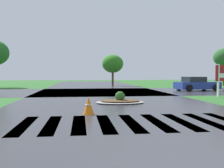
% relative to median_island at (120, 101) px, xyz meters
% --- Properties ---
extents(asphalt_roadway, '(11.40, 80.00, 0.01)m').
position_rel_median_island_xyz_m(asphalt_roadway, '(-0.49, -0.33, -0.14)').
color(asphalt_roadway, '#35353A').
rests_on(asphalt_roadway, ground).
extents(asphalt_cross_road, '(90.00, 10.26, 0.01)m').
position_rel_median_island_xyz_m(asphalt_cross_road, '(-0.49, 9.19, -0.14)').
color(asphalt_cross_road, '#35353A').
rests_on(asphalt_cross_road, ground).
extents(crosswalk_stripes, '(7.65, 3.35, 0.01)m').
position_rel_median_island_xyz_m(crosswalk_stripes, '(-0.49, -5.80, -0.14)').
color(crosswalk_stripes, white).
rests_on(crosswalk_stripes, ground).
extents(median_island, '(2.75, 1.85, 0.68)m').
position_rel_median_island_xyz_m(median_island, '(0.00, 0.00, 0.00)').
color(median_island, '#9E9B93').
rests_on(median_island, ground).
extents(car_blue_compact, '(4.41, 2.63, 1.37)m').
position_rel_median_island_xyz_m(car_blue_compact, '(9.07, 9.61, 0.49)').
color(car_blue_compact, navy).
rests_on(car_blue_compact, ground).
extents(traffic_cone, '(0.46, 0.46, 0.73)m').
position_rel_median_island_xyz_m(traffic_cone, '(-1.90, -3.79, 0.22)').
color(traffic_cone, orange).
rests_on(traffic_cone, ground).
extents(background_treeline, '(46.52, 5.58, 5.74)m').
position_rel_median_island_xyz_m(background_treeline, '(-8.80, 19.14, 3.77)').
color(background_treeline, '#4C3823').
rests_on(background_treeline, ground).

